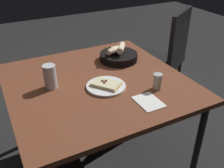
# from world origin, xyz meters

# --- Properties ---
(ground) EXTENTS (8.00, 8.00, 0.00)m
(ground) POSITION_xyz_m (0.00, 0.00, 0.00)
(ground) COLOR #252525
(dining_table) EXTENTS (1.02, 1.05, 0.70)m
(dining_table) POSITION_xyz_m (0.00, 0.00, 0.64)
(dining_table) COLOR brown
(dining_table) RESTS_ON ground
(pizza_plate) EXTENTS (0.23, 0.23, 0.04)m
(pizza_plate) POSITION_xyz_m (0.10, 0.02, 0.71)
(pizza_plate) COLOR white
(pizza_plate) RESTS_ON dining_table
(bread_basket) EXTENTS (0.26, 0.26, 0.11)m
(bread_basket) POSITION_xyz_m (-0.20, 0.26, 0.74)
(bread_basket) COLOR black
(bread_basket) RESTS_ON dining_table
(beer_glass) EXTENTS (0.07, 0.07, 0.14)m
(beer_glass) POSITION_xyz_m (-0.05, -0.26, 0.76)
(beer_glass) COLOR silver
(beer_glass) RESTS_ON dining_table
(pepper_shaker) EXTENTS (0.05, 0.05, 0.09)m
(pepper_shaker) POSITION_xyz_m (0.24, 0.27, 0.74)
(pepper_shaker) COLOR #BFB299
(pepper_shaker) RESTS_ON dining_table
(napkin) EXTENTS (0.16, 0.12, 0.00)m
(napkin) POSITION_xyz_m (0.33, 0.15, 0.70)
(napkin) COLOR white
(napkin) RESTS_ON dining_table
(chair_near) EXTENTS (0.61, 0.61, 0.94)m
(chair_near) POSITION_xyz_m (-0.43, 0.86, 0.54)
(chair_near) COLOR black
(chair_near) RESTS_ON ground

